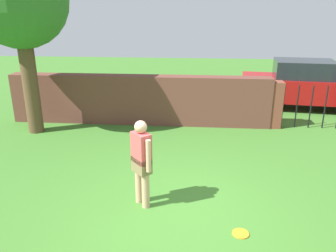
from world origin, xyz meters
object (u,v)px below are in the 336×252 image
Objects in this scene: person at (142,160)px; car at (302,85)px; tree at (19,2)px; frisbee_orange at (241,234)px.

car is (4.69, 6.85, -0.04)m from person.
tree is 7.82m from frisbee_orange.
person is at bearing 156.71° from frisbee_orange.
tree reaches higher than car.
tree is 18.27× the size of frisbee_orange.
tree is 3.04× the size of person.
person is 6.00× the size of frisbee_orange.
car is 16.18× the size of frisbee_orange.
car reaches higher than person.
tree is 1.13× the size of car.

